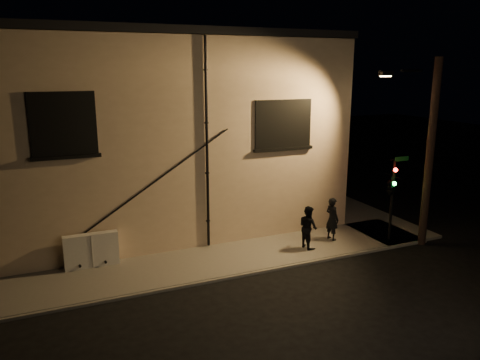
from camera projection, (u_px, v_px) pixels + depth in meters
name	position (u px, v px, depth m)	size (l,w,h in m)	color
ground	(281.00, 269.00, 17.40)	(90.00, 90.00, 0.00)	black
sidewalk	(259.00, 227.00, 21.77)	(21.00, 16.00, 0.12)	slate
building	(144.00, 127.00, 23.23)	(16.20, 12.23, 8.80)	beige
utility_cabinet	(91.00, 250.00, 17.15)	(1.94, 0.33, 1.27)	silver
pedestrian_a	(332.00, 219.00, 19.82)	(0.67, 0.44, 1.84)	black
pedestrian_b	(308.00, 227.00, 18.93)	(0.85, 0.66, 1.75)	black
traffic_signal	(391.00, 186.00, 19.32)	(1.27, 2.10, 3.57)	black
streetlamp_pole	(428.00, 150.00, 18.91)	(2.05, 1.40, 7.70)	black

